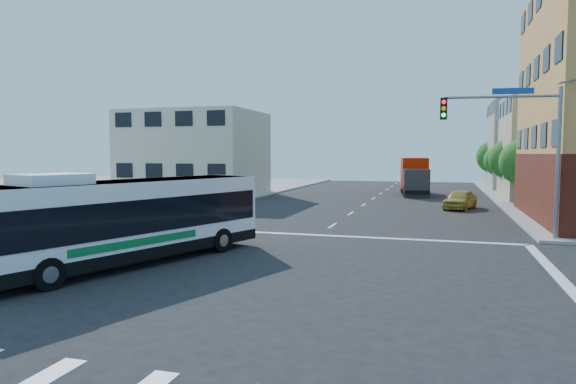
% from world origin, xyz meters
% --- Properties ---
extents(ground, '(120.00, 120.00, 0.00)m').
position_xyz_m(ground, '(0.00, 0.00, 0.00)').
color(ground, black).
rests_on(ground, ground).
extents(sidewalk_nw, '(50.00, 50.00, 0.15)m').
position_xyz_m(sidewalk_nw, '(-35.00, 35.00, 0.07)').
color(sidewalk_nw, gray).
rests_on(sidewalk_nw, ground).
extents(building_east_far, '(12.06, 10.06, 10.00)m').
position_xyz_m(building_east_far, '(16.98, 47.98, 5.01)').
color(building_east_far, gray).
rests_on(building_east_far, ground).
extents(building_west, '(12.06, 10.06, 8.00)m').
position_xyz_m(building_west, '(-17.02, 29.98, 4.01)').
color(building_west, beige).
rests_on(building_west, ground).
extents(signal_mast_ne, '(7.91, 1.13, 8.07)m').
position_xyz_m(signal_mast_ne, '(9.08, 10.62, 4.98)').
color(signal_mast_ne, slate).
rests_on(signal_mast_ne, ground).
extents(street_tree_a, '(3.60, 3.60, 5.53)m').
position_xyz_m(street_tree_a, '(11.90, 27.92, 3.59)').
color(street_tree_a, '#3D2316').
rests_on(street_tree_a, ground).
extents(street_tree_b, '(3.80, 3.80, 5.79)m').
position_xyz_m(street_tree_b, '(11.90, 35.92, 3.75)').
color(street_tree_b, '#3D2316').
rests_on(street_tree_b, ground).
extents(street_tree_c, '(3.40, 3.40, 5.29)m').
position_xyz_m(street_tree_c, '(11.90, 43.92, 3.46)').
color(street_tree_c, '#3D2316').
rests_on(street_tree_c, ground).
extents(street_tree_d, '(4.00, 4.00, 6.03)m').
position_xyz_m(street_tree_d, '(11.90, 51.92, 3.88)').
color(street_tree_d, '#3D2316').
rests_on(street_tree_d, ground).
extents(transit_bus, '(6.13, 11.57, 3.38)m').
position_xyz_m(transit_bus, '(-5.07, 1.06, 1.65)').
color(transit_bus, black).
rests_on(transit_bus, ground).
extents(box_truck, '(3.18, 8.17, 3.58)m').
position_xyz_m(box_truck, '(3.28, 36.23, 1.74)').
color(box_truck, '#292A2E').
rests_on(box_truck, ground).
extents(parked_car, '(2.82, 4.45, 1.41)m').
position_xyz_m(parked_car, '(7.12, 24.08, 0.71)').
color(parked_car, gold).
rests_on(parked_car, ground).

